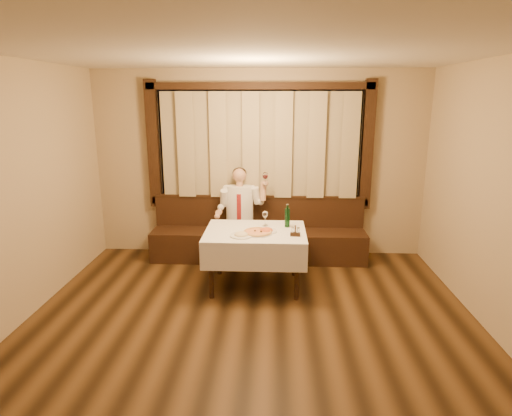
{
  "coord_description": "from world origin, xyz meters",
  "views": [
    {
      "loc": [
        0.24,
        -3.46,
        2.39
      ],
      "look_at": [
        0.0,
        1.9,
        1.0
      ],
      "focal_mm": 30.0,
      "sensor_mm": 36.0,
      "label": 1
    }
  ],
  "objects_px": {
    "pasta_red": "(266,229)",
    "pasta_cream": "(241,233)",
    "banquette": "(258,238)",
    "cruet_caddy": "(295,232)",
    "dining_table": "(255,238)",
    "pizza": "(258,232)",
    "green_bottle": "(287,217)",
    "seated_man": "(240,208)"
  },
  "relations": [
    {
      "from": "green_bottle",
      "to": "dining_table",
      "type": "bearing_deg",
      "value": -156.54
    },
    {
      "from": "banquette",
      "to": "cruet_caddy",
      "type": "distance_m",
      "value": 1.4
    },
    {
      "from": "pizza",
      "to": "pasta_cream",
      "type": "height_order",
      "value": "pasta_cream"
    },
    {
      "from": "pasta_cream",
      "to": "cruet_caddy",
      "type": "height_order",
      "value": "cruet_caddy"
    },
    {
      "from": "cruet_caddy",
      "to": "green_bottle",
      "type": "bearing_deg",
      "value": 109.46
    },
    {
      "from": "banquette",
      "to": "pasta_cream",
      "type": "bearing_deg",
      "value": -97.28
    },
    {
      "from": "pizza",
      "to": "green_bottle",
      "type": "xyz_separation_m",
      "value": [
        0.37,
        0.29,
        0.11
      ]
    },
    {
      "from": "dining_table",
      "to": "seated_man",
      "type": "bearing_deg",
      "value": 106.38
    },
    {
      "from": "pasta_cream",
      "to": "cruet_caddy",
      "type": "xyz_separation_m",
      "value": [
        0.66,
        0.04,
        0.01
      ]
    },
    {
      "from": "dining_table",
      "to": "seated_man",
      "type": "height_order",
      "value": "seated_man"
    },
    {
      "from": "pizza",
      "to": "green_bottle",
      "type": "bearing_deg",
      "value": 38.16
    },
    {
      "from": "dining_table",
      "to": "pasta_red",
      "type": "xyz_separation_m",
      "value": [
        0.14,
        -0.04,
        0.14
      ]
    },
    {
      "from": "pizza",
      "to": "seated_man",
      "type": "relative_size",
      "value": 0.27
    },
    {
      "from": "dining_table",
      "to": "seated_man",
      "type": "relative_size",
      "value": 0.91
    },
    {
      "from": "pasta_cream",
      "to": "cruet_caddy",
      "type": "bearing_deg",
      "value": 3.8
    },
    {
      "from": "dining_table",
      "to": "pasta_cream",
      "type": "xyz_separation_m",
      "value": [
        -0.16,
        -0.23,
        0.14
      ]
    },
    {
      "from": "dining_table",
      "to": "pasta_cream",
      "type": "height_order",
      "value": "pasta_cream"
    },
    {
      "from": "green_bottle",
      "to": "banquette",
      "type": "bearing_deg",
      "value": 115.69
    },
    {
      "from": "green_bottle",
      "to": "pasta_cream",
      "type": "bearing_deg",
      "value": -144.13
    },
    {
      "from": "banquette",
      "to": "pasta_red",
      "type": "relative_size",
      "value": 12.03
    },
    {
      "from": "pasta_red",
      "to": "seated_man",
      "type": "relative_size",
      "value": 0.19
    },
    {
      "from": "dining_table",
      "to": "green_bottle",
      "type": "distance_m",
      "value": 0.5
    },
    {
      "from": "banquette",
      "to": "seated_man",
      "type": "distance_m",
      "value": 0.58
    },
    {
      "from": "pasta_cream",
      "to": "dining_table",
      "type": "bearing_deg",
      "value": 55.53
    },
    {
      "from": "pizza",
      "to": "seated_man",
      "type": "distance_m",
      "value": 1.1
    },
    {
      "from": "pasta_cream",
      "to": "seated_man",
      "type": "bearing_deg",
      "value": 95.58
    },
    {
      "from": "banquette",
      "to": "pasta_cream",
      "type": "distance_m",
      "value": 1.36
    },
    {
      "from": "pasta_red",
      "to": "green_bottle",
      "type": "bearing_deg",
      "value": 39.28
    },
    {
      "from": "pasta_red",
      "to": "seated_man",
      "type": "distance_m",
      "value": 1.06
    },
    {
      "from": "pasta_red",
      "to": "pasta_cream",
      "type": "distance_m",
      "value": 0.36
    },
    {
      "from": "banquette",
      "to": "cruet_caddy",
      "type": "xyz_separation_m",
      "value": [
        0.5,
        -1.21,
        0.49
      ]
    },
    {
      "from": "cruet_caddy",
      "to": "dining_table",
      "type": "bearing_deg",
      "value": 164.95
    },
    {
      "from": "pizza",
      "to": "green_bottle",
      "type": "height_order",
      "value": "green_bottle"
    },
    {
      "from": "banquette",
      "to": "green_bottle",
      "type": "height_order",
      "value": "green_bottle"
    },
    {
      "from": "pizza",
      "to": "dining_table",
      "type": "bearing_deg",
      "value": 106.45
    },
    {
      "from": "dining_table",
      "to": "pizza",
      "type": "relative_size",
      "value": 3.43
    },
    {
      "from": "banquette",
      "to": "dining_table",
      "type": "relative_size",
      "value": 2.52
    },
    {
      "from": "pizza",
      "to": "green_bottle",
      "type": "relative_size",
      "value": 1.21
    },
    {
      "from": "banquette",
      "to": "dining_table",
      "type": "height_order",
      "value": "banquette"
    },
    {
      "from": "green_bottle",
      "to": "cruet_caddy",
      "type": "xyz_separation_m",
      "value": [
        0.09,
        -0.37,
        -0.08
      ]
    },
    {
      "from": "seated_man",
      "to": "dining_table",
      "type": "bearing_deg",
      "value": -73.62
    },
    {
      "from": "banquette",
      "to": "pizza",
      "type": "relative_size",
      "value": 8.64
    }
  ]
}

